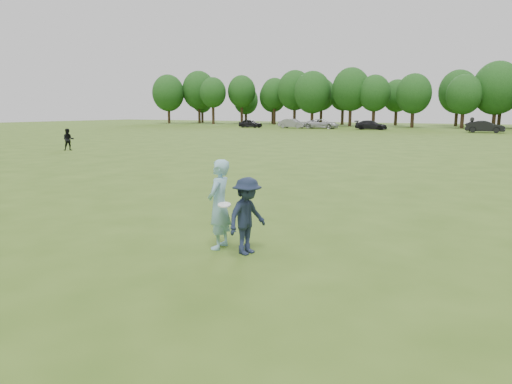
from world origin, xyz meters
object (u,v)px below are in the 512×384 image
defender (247,216)px  car_b (293,124)px  car_a (250,123)px  player_far_a (68,140)px  player_far_d (472,125)px  car_d (371,125)px  thrower (219,204)px  car_c (322,124)px  car_f (485,127)px

defender → car_b: bearing=33.9°
car_a → car_b: car_b is taller
player_far_a → player_far_d: player_far_d is taller
defender → car_d: size_ratio=0.34×
thrower → player_far_a: (-22.81, 14.77, -0.16)m
player_far_d → car_c: 21.90m
thrower → car_a: (-32.67, 59.28, -0.27)m
car_b → car_d: car_b is taller
player_far_a → player_far_d: size_ratio=0.79×
player_far_d → car_a: (-33.73, 0.83, -0.32)m
player_far_d → car_b: (-26.48, 1.88, -0.25)m
thrower → defender: thrower is taller
car_b → car_f: 28.13m
car_d → car_f: car_f is taller
car_c → car_f: (23.34, -2.42, 0.02)m
defender → car_a: defender is taller
thrower → car_d: bearing=-176.1°
car_f → car_d: bearing=81.2°
defender → car_c: size_ratio=0.30×
thrower → defender: (0.72, -0.06, -0.16)m
thrower → car_c: (-20.68, 61.03, -0.21)m
player_far_a → car_d: size_ratio=0.34×
car_b → car_d: bearing=-85.0°
thrower → player_far_a: thrower is taller
player_far_a → car_c: player_far_a is taller
car_d → car_f: bearing=-101.0°
defender → car_f: bearing=8.6°
car_a → car_f: car_f is taller
player_far_d → car_d: size_ratio=0.42×
thrower → car_b: (-25.42, 60.34, -0.20)m
car_c → car_d: 7.88m
player_far_d → car_d: 14.10m
player_far_d → car_f: player_far_d is taller
car_a → car_c: (11.98, 1.75, 0.06)m
car_d → car_a: bearing=92.4°
defender → car_f: 58.70m
car_a → car_b: (7.24, 1.06, 0.07)m
defender → player_far_a: (-23.53, 14.83, -0.00)m
car_b → car_a: bearing=100.5°
player_far_a → car_f: 50.70m
defender → car_d: (-13.52, 61.01, -0.11)m
defender → player_far_a: 27.81m
car_c → car_b: bearing=94.2°
thrower → player_far_d: bearing=171.0°
defender → car_b: 65.81m
car_b → car_f: bearing=-91.3°
thrower → car_a: 67.68m
player_far_a → car_c: bearing=37.8°
thrower → car_f: size_ratio=0.41×
thrower → player_far_d: 58.46m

